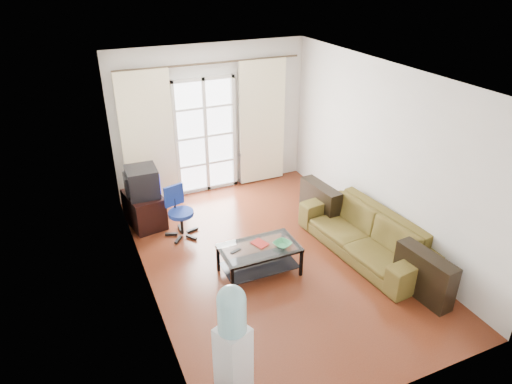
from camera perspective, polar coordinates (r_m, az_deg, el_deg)
floor at (r=6.85m, az=2.09°, el=-8.22°), size 5.20×5.20×0.00m
ceiling at (r=5.72m, az=2.56°, el=14.37°), size 5.20×5.20×0.00m
wall_back at (r=8.41m, az=-5.54°, el=8.98°), size 3.60×0.02×2.70m
wall_front at (r=4.33m, az=17.79°, el=-11.61°), size 3.60×0.02×2.70m
wall_left at (r=5.69m, az=-14.25°, el=-1.14°), size 0.02×5.20×2.70m
wall_right at (r=7.08m, az=15.56°, el=4.49°), size 0.02×5.20×2.70m
french_door at (r=8.41m, az=-6.31°, el=6.95°), size 1.16×0.06×2.15m
curtain_rod at (r=8.05m, az=-5.64°, el=15.74°), size 3.30×0.04×0.04m
curtain_left at (r=8.08m, az=-13.34°, el=6.44°), size 0.90×0.07×2.35m
curtain_right at (r=8.68m, az=0.77°, el=8.64°), size 0.90×0.07×2.35m
radiator at (r=8.96m, az=-0.19°, el=3.28°), size 0.64×0.12×0.64m
sofa at (r=6.98m, az=13.50°, el=-5.11°), size 2.40×1.30×0.65m
coffee_table at (r=6.39m, az=0.42°, el=-8.04°), size 1.08×0.62×0.44m
bowl at (r=6.31m, az=3.31°, el=-6.55°), size 0.39×0.39×0.06m
book at (r=6.30m, az=-0.07°, el=-6.77°), size 0.32×0.34×0.02m
remote at (r=6.21m, az=-2.56°, el=-7.38°), size 0.16×0.09×0.02m
tv_stand at (r=7.74m, az=-13.78°, el=-2.12°), size 0.62×0.83×0.55m
crt_tv at (r=7.49m, az=-14.18°, el=1.22°), size 0.54×0.53×0.47m
task_chair at (r=7.34m, az=-9.38°, el=-3.66°), size 0.69×0.69×0.82m
water_cooler at (r=4.56m, az=-2.92°, el=-18.29°), size 0.37×0.37×1.39m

